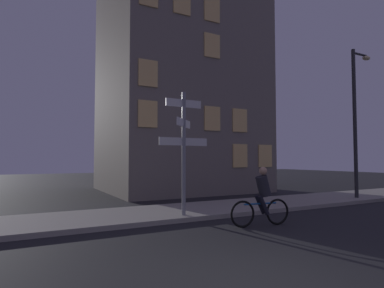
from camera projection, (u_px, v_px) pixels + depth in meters
sidewalk_kerb at (127, 216)px, 9.69m from camera, size 40.00×2.85×0.14m
signpost at (184, 143)px, 9.60m from camera, size 1.62×0.90×3.74m
street_lamp at (357, 111)px, 14.06m from camera, size 1.25×0.28×6.61m
cyclist at (262, 198)px, 8.62m from camera, size 1.81×0.38×1.61m
building_right_block at (179, 89)px, 18.96m from camera, size 8.40×7.55×12.14m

